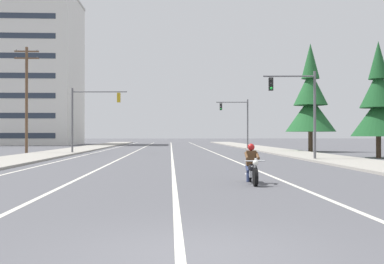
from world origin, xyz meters
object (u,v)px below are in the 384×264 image
utility_pole_left_near (27,96)px  traffic_signal_near_right (300,103)px  traffic_signal_mid_right (239,117)px  conifer_tree_right_verge_near (378,104)px  motorcycle_with_rider (252,168)px  traffic_signal_near_left (88,110)px  conifer_tree_right_verge_far (310,102)px  apartment_building_far_left_block (10,71)px

utility_pole_left_near → traffic_signal_near_right: bearing=-27.9°
traffic_signal_mid_right → conifer_tree_right_verge_near: 22.89m
motorcycle_with_rider → traffic_signal_near_left: 28.52m
utility_pole_left_near → motorcycle_with_rider: bearing=-57.8°
conifer_tree_right_verge_far → apartment_building_far_left_block: (-43.39, 35.10, 8.10)m
motorcycle_with_rider → utility_pole_left_near: size_ratio=0.22×
traffic_signal_mid_right → apartment_building_far_left_block: size_ratio=0.23×
traffic_signal_near_right → traffic_signal_mid_right: bearing=91.1°
utility_pole_left_near → conifer_tree_right_verge_far: conifer_tree_right_verge_far is taller
motorcycle_with_rider → utility_pole_left_near: bearing=122.2°
traffic_signal_near_right → utility_pole_left_near: size_ratio=0.62×
apartment_building_far_left_block → motorcycle_with_rider: bearing=-63.8°
traffic_signal_near_left → conifer_tree_right_verge_far: 22.67m
motorcycle_with_rider → conifer_tree_right_verge_near: conifer_tree_right_verge_near is taller
apartment_building_far_left_block → utility_pole_left_near: bearing=-68.4°
traffic_signal_near_right → traffic_signal_mid_right: 24.49m
conifer_tree_right_verge_near → motorcycle_with_rider: bearing=-127.3°
traffic_signal_near_left → conifer_tree_right_verge_far: (22.41, 3.26, 1.08)m
traffic_signal_mid_right → utility_pole_left_near: 25.38m
conifer_tree_right_verge_near → traffic_signal_near_right: bearing=-157.8°
motorcycle_with_rider → utility_pole_left_near: 31.24m
traffic_signal_near_left → apartment_building_far_left_block: apartment_building_far_left_block is taller
utility_pole_left_near → conifer_tree_right_verge_near: utility_pole_left_near is taller
traffic_signal_near_left → conifer_tree_right_verge_near: conifer_tree_right_verge_near is taller
conifer_tree_right_verge_far → apartment_building_far_left_block: apartment_building_far_left_block is taller
motorcycle_with_rider → conifer_tree_right_verge_far: conifer_tree_right_verge_far is taller
traffic_signal_near_right → apartment_building_far_left_block: (-37.75, 50.37, 9.28)m
traffic_signal_near_right → traffic_signal_mid_right: same height
traffic_signal_mid_right → conifer_tree_right_verge_far: size_ratio=0.55×
traffic_signal_near_left → traffic_signal_mid_right: size_ratio=1.00×
traffic_signal_near_right → apartment_building_far_left_block: size_ratio=0.23×
conifer_tree_right_verge_near → conifer_tree_right_verge_far: conifer_tree_right_verge_far is taller
utility_pole_left_near → conifer_tree_right_verge_near: 30.81m
apartment_building_far_left_block → traffic_signal_near_right: bearing=-53.1°
traffic_signal_mid_right → apartment_building_far_left_block: bearing=145.2°
motorcycle_with_rider → traffic_signal_near_right: traffic_signal_near_right is taller
traffic_signal_near_right → apartment_building_far_left_block: bearing=126.9°
conifer_tree_right_verge_far → apartment_building_far_left_block: size_ratio=0.43×
conifer_tree_right_verge_near → traffic_signal_near_left: bearing=158.8°
traffic_signal_near_right → conifer_tree_right_verge_far: 16.33m
utility_pole_left_near → conifer_tree_right_verge_near: size_ratio=1.12×
conifer_tree_right_verge_near → apartment_building_far_left_block: 65.88m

